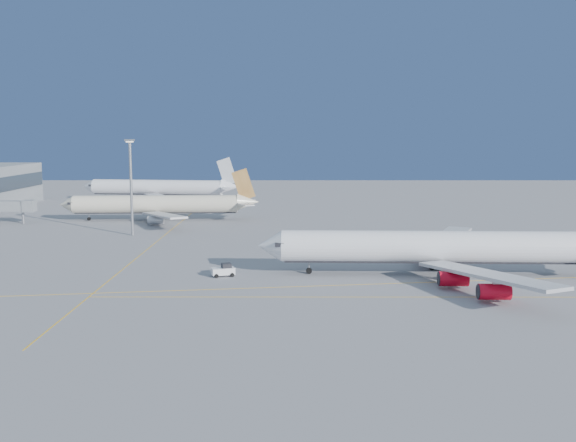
# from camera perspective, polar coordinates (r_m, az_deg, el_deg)

# --- Properties ---
(ground) EXTENTS (500.00, 500.00, 0.00)m
(ground) POSITION_cam_1_polar(r_m,az_deg,el_deg) (118.44, 3.73, -5.06)
(ground) COLOR slate
(ground) RESTS_ON ground
(taxiway_lines) EXTENTS (118.86, 140.00, 0.02)m
(taxiway_lines) POSITION_cam_1_polar(r_m,az_deg,el_deg) (124.61, -3.24, -4.41)
(taxiway_lines) COLOR #F9B40D
(taxiway_lines) RESTS_ON ground
(airliner_virgin) EXTENTS (69.30, 62.31, 17.11)m
(airliner_virgin) POSITION_cam_1_polar(r_m,az_deg,el_deg) (123.32, 13.62, -2.31)
(airliner_virgin) COLOR white
(airliner_virgin) RESTS_ON ground
(airliner_etihad) EXTENTS (60.91, 56.27, 15.90)m
(airliner_etihad) POSITION_cam_1_polar(r_m,az_deg,el_deg) (199.79, -11.28, 1.45)
(airliner_etihad) COLOR beige
(airliner_etihad) RESTS_ON ground
(airliner_third) EXTENTS (64.62, 59.07, 17.35)m
(airliner_third) POSITION_cam_1_polar(r_m,az_deg,el_deg) (257.85, -11.25, 2.93)
(airliner_third) COLOR white
(airliner_third) RESTS_ON ground
(pushback_tug) EXTENTS (4.67, 3.59, 2.38)m
(pushback_tug) POSITION_cam_1_polar(r_m,az_deg,el_deg) (120.00, -5.73, -4.38)
(pushback_tug) COLOR white
(pushback_tug) RESTS_ON ground
(light_mast) EXTENTS (2.15, 2.15, 24.89)m
(light_mast) POSITION_cam_1_polar(r_m,az_deg,el_deg) (170.48, -13.79, 3.64)
(light_mast) COLOR gray
(light_mast) RESTS_ON ground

